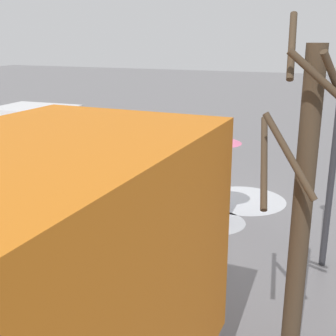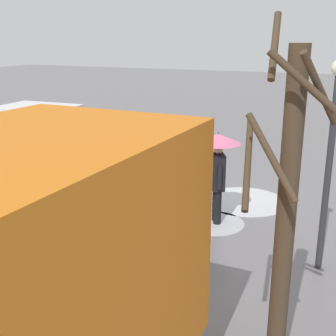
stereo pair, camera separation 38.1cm
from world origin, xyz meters
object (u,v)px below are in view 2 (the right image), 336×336
object	(u,v)px
shopping_cart_vendor	(189,183)
cargo_van_parked_right	(77,148)
pedestrian_pink_side	(154,133)
pedestrian_black_side	(218,157)
bare_tree_near	(285,209)
street_lamp	(331,146)
hand_dolly_boxes	(167,171)

from	to	relation	value
shopping_cart_vendor	cargo_van_parked_right	bearing A→B (deg)	1.58
cargo_van_parked_right	pedestrian_pink_side	bearing A→B (deg)	-150.06
pedestrian_pink_side	pedestrian_black_side	xyz separation A→B (m)	(-2.50, 1.84, 0.01)
cargo_van_parked_right	pedestrian_black_side	world-z (taller)	cargo_van_parked_right
pedestrian_pink_side	pedestrian_black_side	world-z (taller)	same
pedestrian_black_side	bare_tree_near	size ratio (longest dim) A/B	0.48
street_lamp	hand_dolly_boxes	bearing A→B (deg)	-29.54
street_lamp	bare_tree_near	bearing A→B (deg)	84.85
hand_dolly_boxes	street_lamp	xyz separation A→B (m)	(-4.24, 2.40, 1.64)
shopping_cart_vendor	bare_tree_near	bearing A→B (deg)	122.24
pedestrian_black_side	street_lamp	xyz separation A→B (m)	(-2.48, 1.31, 0.79)
shopping_cart_vendor	hand_dolly_boxes	xyz separation A→B (m)	(0.73, -0.26, 0.16)
hand_dolly_boxes	pedestrian_black_side	bearing A→B (deg)	148.24
bare_tree_near	street_lamp	size ratio (longest dim) A/B	1.17
cargo_van_parked_right	hand_dolly_boxes	world-z (taller)	cargo_van_parked_right
shopping_cart_vendor	pedestrian_pink_side	bearing A→B (deg)	-34.38
pedestrian_black_side	bare_tree_near	world-z (taller)	bare_tree_near
pedestrian_pink_side	pedestrian_black_side	distance (m)	3.11
shopping_cart_vendor	bare_tree_near	size ratio (longest dim) A/B	0.23
hand_dolly_boxes	pedestrian_pink_side	world-z (taller)	pedestrian_pink_side
pedestrian_pink_side	bare_tree_near	size ratio (longest dim) A/B	0.48
hand_dolly_boxes	street_lamp	bearing A→B (deg)	150.46
shopping_cart_vendor	pedestrian_pink_side	world-z (taller)	pedestrian_pink_side
hand_dolly_boxes	pedestrian_black_side	world-z (taller)	pedestrian_black_side
bare_tree_near	street_lamp	world-z (taller)	bare_tree_near
shopping_cart_vendor	hand_dolly_boxes	world-z (taller)	hand_dolly_boxes
street_lamp	cargo_van_parked_right	bearing A→B (deg)	-16.55
cargo_van_parked_right	pedestrian_pink_side	size ratio (longest dim) A/B	2.52
pedestrian_pink_side	bare_tree_near	xyz separation A→B (m)	(-4.71, 6.14, 0.67)
cargo_van_parked_right	pedestrian_black_side	bearing A→B (deg)	170.53
cargo_van_parked_right	shopping_cart_vendor	xyz separation A→B (m)	(-3.39, -0.09, -0.61)
cargo_van_parked_right	street_lamp	bearing A→B (deg)	163.45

